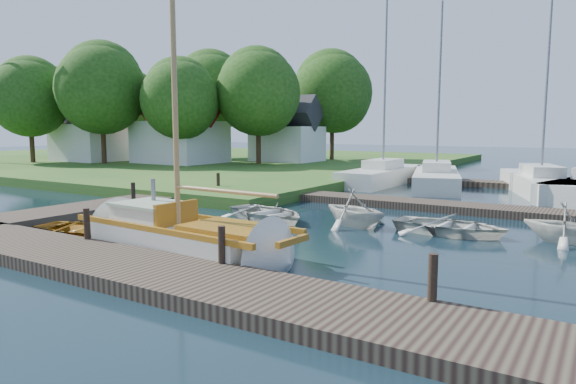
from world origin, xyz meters
The scene contains 30 objects.
ground centered at (0.00, 0.00, 0.00)m, with size 160.00×160.00×0.00m, color black.
near_dock centered at (0.00, -6.00, 0.15)m, with size 18.00×2.20×0.30m, color black.
left_dock centered at (-8.00, 2.00, 0.15)m, with size 2.20×18.00×0.30m, color black.
far_dock centered at (2.00, 6.50, 0.15)m, with size 14.00×1.60×0.30m, color black.
shore centered at (-28.00, 22.00, 0.25)m, with size 50.00×40.00×0.50m, color #29591D.
mooring_post_1 centered at (-3.00, -5.00, 0.70)m, with size 0.16×0.16×0.80m, color black.
mooring_post_2 centered at (1.50, -5.00, 0.70)m, with size 0.16×0.16×0.80m, color black.
mooring_post_3 centered at (6.00, -5.00, 0.70)m, with size 0.16×0.16×0.80m, color black.
mooring_post_4 centered at (-7.00, 0.00, 0.70)m, with size 0.16×0.16×0.80m, color black.
mooring_post_5 centered at (-7.00, 5.00, 0.70)m, with size 0.16×0.16×0.80m, color black.
sailboat centered at (-0.55, -3.85, 0.34)m, with size 7.26×2.40×9.83m.
dinghy centered at (-4.26, -4.03, 0.35)m, with size 2.40×3.36×0.70m, color #985F16.
tender_a centered at (-1.52, 1.08, 0.35)m, with size 2.43×3.40×0.70m, color beige.
tender_b centered at (1.48, 1.69, 0.66)m, with size 2.17×2.52×1.33m, color beige.
tender_c centered at (4.41, 2.09, 0.35)m, with size 2.38×3.34×0.69m, color beige.
tender_d centered at (7.49, 2.60, 0.62)m, with size 2.03×2.36×1.24m, color beige.
marina_boat_0 centered at (-2.59, 14.20, 0.57)m, with size 2.26×8.26×10.70m.
marina_boat_1 centered at (0.48, 14.08, 0.56)m, with size 4.54×8.87×9.66m.
marina_boat_2 centered at (5.55, 13.96, 0.58)m, with size 4.99×8.93×12.09m.
house_a centered at (-20.00, 16.00, 2.96)m, with size 6.30×5.00×6.29m.
house_b centered at (-28.00, 14.00, 2.77)m, with size 5.77×4.50×5.79m.
house_c centered at (-14.00, 22.00, 2.58)m, with size 5.25×4.00×5.28m.
tree_0 centered at (-30.00, 10.05, 5.53)m, with size 6.12×6.07×8.28m.
tree_1 centered at (-24.00, 12.05, 6.09)m, with size 6.70×6.70×9.20m.
tree_2 centered at (-18.00, 14.05, 5.25)m, with size 5.83×5.75×7.82m.
tree_3 centered at (-14.00, 18.05, 5.81)m, with size 6.41×6.38×8.74m.
tree_4 centered at (-22.00, 22.05, 6.37)m, with size 7.01×7.01×9.66m.
tree_5 centered at (-30.00, 20.05, 5.42)m, with size 6.00×5.94×8.10m.
tree_6 centered at (-36.00, 16.05, 5.64)m, with size 6.24×6.20×8.46m.
tree_7 centered at (-12.00, 26.05, 6.20)m, with size 6.83×6.83×9.38m.
Camera 1 is at (8.38, -13.25, 3.15)m, focal length 32.00 mm.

